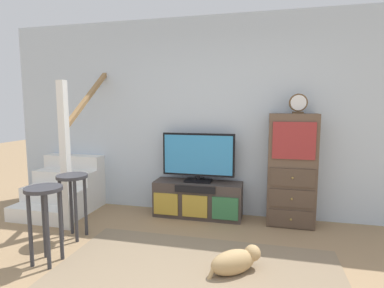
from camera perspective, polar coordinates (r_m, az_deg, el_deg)
back_wall at (r=4.27m, az=5.85°, el=4.99°), size 6.40×0.12×2.70m
area_rug at (r=2.85m, az=-0.05°, el=-24.49°), size 2.60×1.80×0.01m
media_console at (r=4.24m, az=1.08°, el=-10.22°), size 1.19×0.38×0.48m
television at (r=4.13m, az=1.17°, el=-2.27°), size 0.98×0.22×0.66m
side_cabinet at (r=4.06m, az=17.98°, el=-4.62°), size 0.58×0.38×1.41m
desk_clock at (r=3.97m, az=19.11°, el=7.09°), size 0.22×0.08×0.24m
staircase at (r=4.99m, az=-21.29°, el=-6.54°), size 1.00×1.36×2.20m
bar_stool_near at (r=3.26m, az=-25.68°, el=-10.54°), size 0.34×0.34×0.75m
bar_stool_far at (r=3.76m, az=-21.27°, el=-8.20°), size 0.34×0.34×0.73m
dog at (r=2.98m, az=8.12°, el=-20.68°), size 0.48×0.43×0.23m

